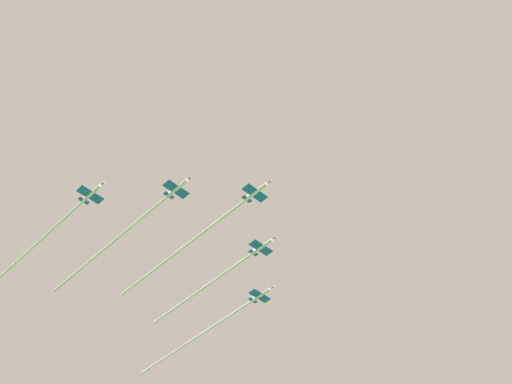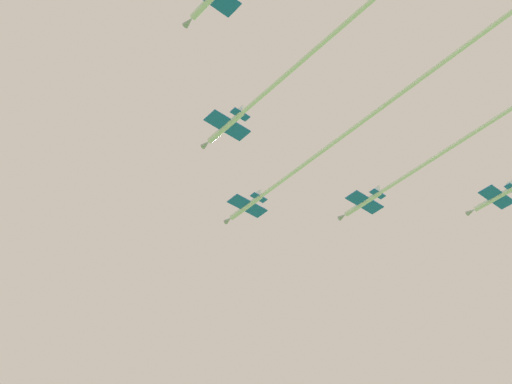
{
  "view_description": "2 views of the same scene",
  "coord_description": "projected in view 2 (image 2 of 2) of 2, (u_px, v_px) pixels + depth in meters",
  "views": [
    {
      "loc": [
        -60.27,
        125.68,
        2.26
      ],
      "look_at": [
        -5.02,
        8.86,
        141.18
      ],
      "focal_mm": 49.14,
      "sensor_mm": 36.0,
      "label": 1
    },
    {
      "loc": [
        43.44,
        -76.12,
        64.02
      ],
      "look_at": [
        -5.59,
        13.78,
        148.54
      ],
      "focal_mm": 47.89,
      "sensor_mm": 36.0,
      "label": 2
    }
  ],
  "objects": [
    {
      "name": "jet_lead",
      "position": [
        330.0,
        145.0,
        111.94
      ],
      "size": [
        63.04,
        25.91,
        2.15
      ],
      "rotation": [
        0.0,
        0.0,
        1.21
      ],
      "color": "white"
    },
    {
      "name": "jet_port_inner",
      "position": [
        298.0,
        64.0,
        98.08
      ],
      "size": [
        53.15,
        22.14,
        2.15
      ],
      "rotation": [
        0.0,
        0.0,
        1.21
      ],
      "color": "white"
    },
    {
      "name": "jet_starboard_inner",
      "position": [
        458.0,
        142.0,
        112.18
      ],
      "size": [
        62.42,
        25.68,
        2.15
      ],
      "rotation": [
        0.0,
        0.0,
        1.21
      ],
      "color": "white"
    }
  ]
}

